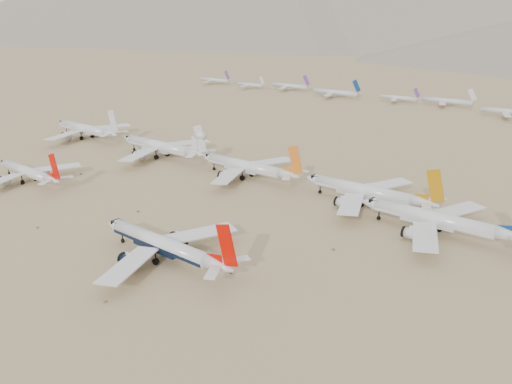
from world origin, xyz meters
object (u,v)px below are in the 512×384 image
main_airliner (165,246)px  row2_white_trijet (163,147)px  second_airliner (29,172)px  row2_navy_widebody (439,220)px

main_airliner → row2_white_trijet: (-83.66, 72.09, 0.95)m
second_airliner → row2_navy_widebody: row2_navy_widebody is taller
main_airliner → second_airliner: 97.47m
main_airliner → row2_navy_widebody: size_ratio=0.97×
main_airliner → row2_white_trijet: row2_white_trijet is taller
second_airliner → main_airliner: bearing=-7.1°
main_airliner → row2_navy_widebody: bearing=51.3°
second_airliner → row2_navy_widebody: bearing=19.6°
main_airliner → row2_white_trijet: bearing=139.2°
main_airliner → row2_white_trijet: 110.43m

